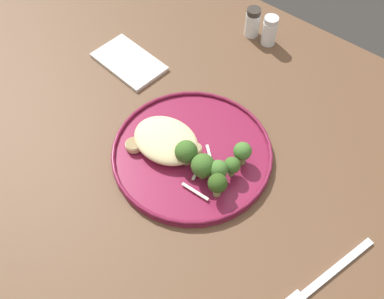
{
  "coord_description": "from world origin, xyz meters",
  "views": [
    {
      "loc": [
        -0.3,
        0.34,
        1.45
      ],
      "look_at": [
        0.01,
        -0.05,
        0.76
      ],
      "focal_mm": 44.29,
      "sensor_mm": 36.0,
      "label": 1
    }
  ],
  "objects_px": {
    "dinner_plate": "(192,153)",
    "seared_scallop_right_edge": "(166,142)",
    "seared_scallop_half_hidden": "(148,142)",
    "seared_scallop_front_small": "(195,150)",
    "dinner_fork": "(326,277)",
    "salt_shaker": "(270,31)",
    "seared_scallop_rear_pale": "(178,140)",
    "seared_scallop_tiny_bay": "(180,157)",
    "broccoli_floret_split_head": "(218,184)",
    "folded_napkin": "(129,62)",
    "pepper_shaker": "(253,22)",
    "broccoli_floret_near_rim": "(203,166)",
    "broccoli_floret_center_pile": "(242,152)",
    "broccoli_floret_right_tilted": "(218,170)",
    "broccoli_floret_rear_charred": "(232,166)",
    "broccoli_floret_small_sprig": "(187,153)",
    "seared_scallop_on_noodles": "(134,145)"
  },
  "relations": [
    {
      "from": "dinner_plate",
      "to": "seared_scallop_right_edge",
      "type": "distance_m",
      "value": 0.05
    },
    {
      "from": "seared_scallop_half_hidden",
      "to": "seared_scallop_front_small",
      "type": "height_order",
      "value": "seared_scallop_front_small"
    },
    {
      "from": "dinner_fork",
      "to": "salt_shaker",
      "type": "bearing_deg",
      "value": -47.1
    },
    {
      "from": "seared_scallop_rear_pale",
      "to": "seared_scallop_tiny_bay",
      "type": "xyz_separation_m",
      "value": [
        -0.03,
        0.03,
        -0.0
      ]
    },
    {
      "from": "broccoli_floret_split_head",
      "to": "folded_napkin",
      "type": "height_order",
      "value": "broccoli_floret_split_head"
    },
    {
      "from": "seared_scallop_tiny_bay",
      "to": "dinner_fork",
      "type": "xyz_separation_m",
      "value": [
        -0.31,
        0.02,
        -0.02
      ]
    },
    {
      "from": "seared_scallop_rear_pale",
      "to": "folded_napkin",
      "type": "height_order",
      "value": "seared_scallop_rear_pale"
    },
    {
      "from": "seared_scallop_front_small",
      "to": "salt_shaker",
      "type": "height_order",
      "value": "salt_shaker"
    },
    {
      "from": "seared_scallop_right_edge",
      "to": "pepper_shaker",
      "type": "xyz_separation_m",
      "value": [
        0.06,
        -0.36,
        0.01
      ]
    },
    {
      "from": "seared_scallop_tiny_bay",
      "to": "broccoli_floret_near_rim",
      "type": "distance_m",
      "value": 0.05
    },
    {
      "from": "broccoli_floret_center_pile",
      "to": "folded_napkin",
      "type": "bearing_deg",
      "value": -10.93
    },
    {
      "from": "seared_scallop_half_hidden",
      "to": "salt_shaker",
      "type": "distance_m",
      "value": 0.38
    },
    {
      "from": "broccoli_floret_right_tilted",
      "to": "broccoli_floret_split_head",
      "type": "relative_size",
      "value": 0.96
    },
    {
      "from": "broccoli_floret_rear_charred",
      "to": "dinner_fork",
      "type": "distance_m",
      "value": 0.23
    },
    {
      "from": "seared_scallop_half_hidden",
      "to": "dinner_fork",
      "type": "height_order",
      "value": "seared_scallop_half_hidden"
    },
    {
      "from": "broccoli_floret_small_sprig",
      "to": "dinner_plate",
      "type": "bearing_deg",
      "value": -70.55
    },
    {
      "from": "broccoli_floret_right_tilted",
      "to": "seared_scallop_tiny_bay",
      "type": "bearing_deg",
      "value": 6.98
    },
    {
      "from": "dinner_fork",
      "to": "broccoli_floret_rear_charred",
      "type": "bearing_deg",
      "value": -14.22
    },
    {
      "from": "seared_scallop_on_noodles",
      "to": "seared_scallop_half_hidden",
      "type": "bearing_deg",
      "value": -128.21
    },
    {
      "from": "seared_scallop_tiny_bay",
      "to": "seared_scallop_right_edge",
      "type": "relative_size",
      "value": 1.01
    },
    {
      "from": "seared_scallop_on_noodles",
      "to": "broccoli_floret_split_head",
      "type": "distance_m",
      "value": 0.18
    },
    {
      "from": "seared_scallop_rear_pale",
      "to": "seared_scallop_right_edge",
      "type": "relative_size",
      "value": 1.11
    },
    {
      "from": "broccoli_floret_center_pile",
      "to": "seared_scallop_right_edge",
      "type": "bearing_deg",
      "value": 23.99
    },
    {
      "from": "broccoli_floret_small_sprig",
      "to": "salt_shaker",
      "type": "xyz_separation_m",
      "value": [
        0.07,
        -0.36,
        -0.01
      ]
    },
    {
      "from": "broccoli_floret_split_head",
      "to": "pepper_shaker",
      "type": "xyz_separation_m",
      "value": [
        0.19,
        -0.38,
        -0.01
      ]
    },
    {
      "from": "broccoli_floret_small_sprig",
      "to": "dinner_fork",
      "type": "relative_size",
      "value": 0.29
    },
    {
      "from": "broccoli_floret_near_rim",
      "to": "pepper_shaker",
      "type": "xyz_separation_m",
      "value": [
        0.15,
        -0.37,
        -0.01
      ]
    },
    {
      "from": "seared_scallop_right_edge",
      "to": "dinner_fork",
      "type": "bearing_deg",
      "value": 174.73
    },
    {
      "from": "broccoli_floret_small_sprig",
      "to": "dinner_fork",
      "type": "distance_m",
      "value": 0.3
    },
    {
      "from": "seared_scallop_tiny_bay",
      "to": "broccoli_floret_center_pile",
      "type": "bearing_deg",
      "value": -142.5
    },
    {
      "from": "seared_scallop_on_noodles",
      "to": "pepper_shaker",
      "type": "distance_m",
      "value": 0.4
    },
    {
      "from": "seared_scallop_front_small",
      "to": "broccoli_floret_small_sprig",
      "type": "bearing_deg",
      "value": 94.24
    },
    {
      "from": "folded_napkin",
      "to": "seared_scallop_right_edge",
      "type": "bearing_deg",
      "value": 149.52
    },
    {
      "from": "dinner_plate",
      "to": "pepper_shaker",
      "type": "relative_size",
      "value": 4.33
    },
    {
      "from": "seared_scallop_half_hidden",
      "to": "broccoli_floret_near_rim",
      "type": "xyz_separation_m",
      "value": [
        -0.12,
        -0.01,
        0.02
      ]
    },
    {
      "from": "folded_napkin",
      "to": "salt_shaker",
      "type": "height_order",
      "value": "salt_shaker"
    },
    {
      "from": "dinner_plate",
      "to": "seared_scallop_right_edge",
      "type": "height_order",
      "value": "seared_scallop_right_edge"
    },
    {
      "from": "broccoli_floret_right_tilted",
      "to": "broccoli_floret_near_rim",
      "type": "bearing_deg",
      "value": 21.31
    },
    {
      "from": "seared_scallop_right_edge",
      "to": "dinner_fork",
      "type": "distance_m",
      "value": 0.35
    },
    {
      "from": "broccoli_floret_split_head",
      "to": "broccoli_floret_rear_charred",
      "type": "relative_size",
      "value": 1.19
    },
    {
      "from": "broccoli_floret_small_sprig",
      "to": "salt_shaker",
      "type": "bearing_deg",
      "value": -79.5
    },
    {
      "from": "broccoli_floret_near_rim",
      "to": "folded_napkin",
      "type": "distance_m",
      "value": 0.33
    },
    {
      "from": "broccoli_floret_right_tilted",
      "to": "folded_napkin",
      "type": "distance_m",
      "value": 0.35
    },
    {
      "from": "folded_napkin",
      "to": "broccoli_floret_near_rim",
      "type": "bearing_deg",
      "value": 156.32
    },
    {
      "from": "dinner_fork",
      "to": "folded_napkin",
      "type": "distance_m",
      "value": 0.58
    },
    {
      "from": "dinner_plate",
      "to": "seared_scallop_on_noodles",
      "type": "height_order",
      "value": "seared_scallop_on_noodles"
    },
    {
      "from": "broccoli_floret_right_tilted",
      "to": "broccoli_floret_split_head",
      "type": "bearing_deg",
      "value": 123.5
    },
    {
      "from": "dinner_plate",
      "to": "pepper_shaker",
      "type": "bearing_deg",
      "value": -73.11
    },
    {
      "from": "seared_scallop_on_noodles",
      "to": "seared_scallop_right_edge",
      "type": "xyz_separation_m",
      "value": [
        -0.04,
        -0.04,
        0.0
      ]
    },
    {
      "from": "broccoli_floret_small_sprig",
      "to": "folded_napkin",
      "type": "relative_size",
      "value": 0.36
    }
  ]
}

